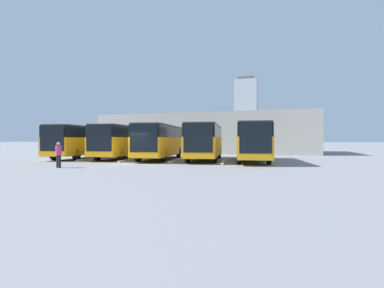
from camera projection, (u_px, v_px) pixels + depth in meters
name	position (u px, v px, depth m)	size (l,w,h in m)	color
ground_plane	(134.00, 164.00, 24.13)	(600.00, 600.00, 0.00)	gray
bus_0	(252.00, 141.00, 26.61)	(4.26, 11.07, 3.33)	orange
curb_divider_0	(224.00, 161.00, 25.77)	(0.24, 6.80, 0.15)	#B2B2AD
bus_1	(205.00, 141.00, 28.28)	(4.26, 11.07, 3.33)	orange
curb_divider_1	(178.00, 160.00, 27.43)	(0.24, 6.80, 0.15)	#B2B2AD
bus_2	(160.00, 141.00, 29.13)	(4.26, 11.07, 3.33)	orange
curb_divider_2	(132.00, 159.00, 28.29)	(0.24, 6.80, 0.15)	#B2B2AD
bus_3	(123.00, 141.00, 30.76)	(4.26, 11.07, 3.33)	orange
curb_divider_3	(95.00, 158.00, 29.92)	(0.24, 6.80, 0.15)	#B2B2AD
bus_4	(83.00, 141.00, 31.52)	(4.26, 11.07, 3.33)	orange
pedestrian	(59.00, 154.00, 20.52)	(0.49, 0.49, 1.77)	black
station_building	(208.00, 134.00, 46.92)	(32.07, 14.64, 5.80)	#A8A399
office_tower	(247.00, 111.00, 254.13)	(18.42, 18.42, 54.98)	#ADB2B7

